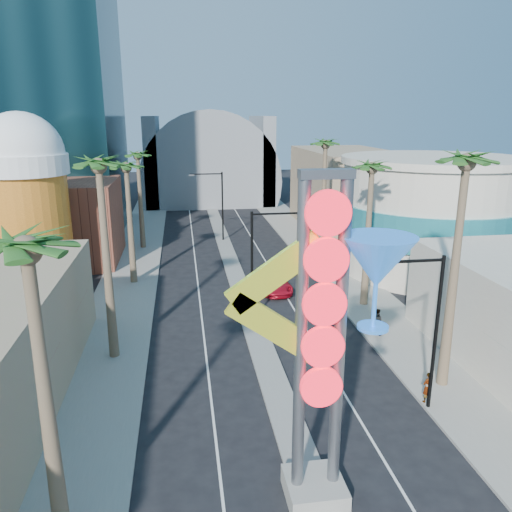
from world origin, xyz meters
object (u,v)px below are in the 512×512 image
(red_pickup, at_px, (274,283))
(neon_sign, at_px, (344,321))
(pedestrian_b, at_px, (376,322))
(pedestrian_a, at_px, (428,387))

(red_pickup, bearing_deg, neon_sign, -96.40)
(neon_sign, height_order, pedestrian_b, neon_sign)
(pedestrian_a, bearing_deg, red_pickup, -93.59)
(red_pickup, distance_m, pedestrian_a, 18.41)
(neon_sign, distance_m, pedestrian_b, 16.49)
(neon_sign, relative_size, pedestrian_a, 7.68)
(pedestrian_a, relative_size, pedestrian_b, 0.91)
(neon_sign, distance_m, pedestrian_a, 10.58)
(pedestrian_b, bearing_deg, pedestrian_a, 117.92)
(pedestrian_a, distance_m, pedestrian_b, 8.13)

